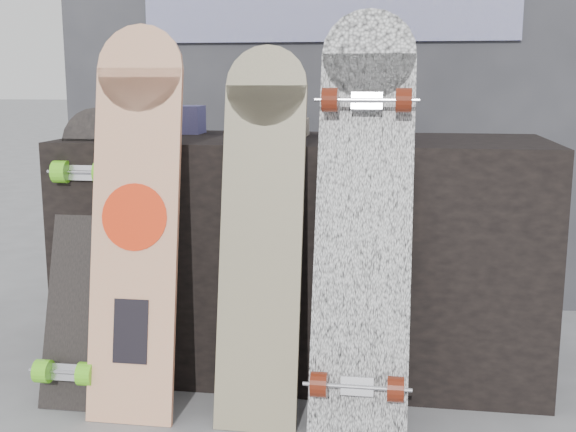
% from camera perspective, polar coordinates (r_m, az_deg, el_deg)
% --- Properties ---
extents(ground, '(60.00, 60.00, 0.00)m').
position_cam_1_polar(ground, '(2.18, -0.53, -16.44)').
color(ground, slate).
rests_on(ground, ground).
extents(vendor_table, '(1.60, 0.60, 0.80)m').
position_cam_1_polar(vendor_table, '(2.50, 1.29, -2.99)').
color(vendor_table, black).
rests_on(vendor_table, ground).
extents(booth, '(2.40, 0.22, 2.20)m').
position_cam_1_polar(booth, '(3.28, 3.30, 12.65)').
color(booth, '#303035').
rests_on(booth, ground).
extents(merch_box_purple, '(0.18, 0.12, 0.10)m').
position_cam_1_polar(merch_box_purple, '(2.67, -8.70, 7.54)').
color(merch_box_purple, '#3F3B79').
rests_on(merch_box_purple, vendor_table).
extents(merch_box_small, '(0.14, 0.14, 0.12)m').
position_cam_1_polar(merch_box_small, '(2.48, 6.64, 7.58)').
color(merch_box_small, '#3F3B79').
rests_on(merch_box_small, vendor_table).
extents(merch_box_flat, '(0.22, 0.10, 0.06)m').
position_cam_1_polar(merch_box_flat, '(2.54, -0.93, 7.05)').
color(merch_box_flat, '#D1B78C').
rests_on(merch_box_flat, vendor_table).
extents(longboard_geisha, '(0.26, 0.25, 1.16)m').
position_cam_1_polar(longboard_geisha, '(2.17, -11.95, 0.36)').
color(longboard_geisha, '#D3B48E').
rests_on(longboard_geisha, ground).
extents(longboard_celtic, '(0.24, 0.27, 1.10)m').
position_cam_1_polar(longboard_celtic, '(2.09, -2.09, -0.63)').
color(longboard_celtic, beige).
rests_on(longboard_celtic, ground).
extents(longboard_cascadia, '(0.28, 0.43, 1.21)m').
position_cam_1_polar(longboard_cascadia, '(2.09, 6.01, 0.57)').
color(longboard_cascadia, white).
rests_on(longboard_cascadia, ground).
extents(skateboard_dark, '(0.21, 0.36, 0.91)m').
position_cam_1_polar(skateboard_dark, '(2.34, -15.98, -2.72)').
color(skateboard_dark, black).
rests_on(skateboard_dark, ground).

